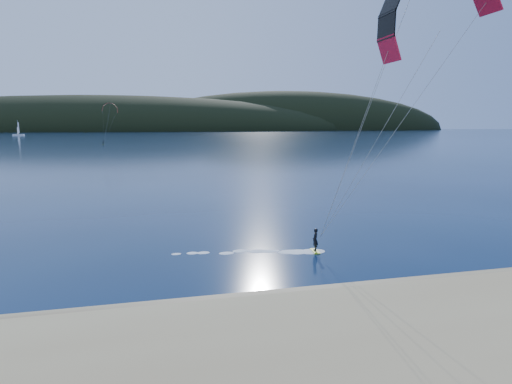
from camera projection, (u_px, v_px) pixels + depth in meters
ground at (229, 349)px, 18.33m from camera, size 1800.00×1800.00×0.00m
wet_sand at (214, 305)px, 22.64m from camera, size 220.00×2.50×0.10m
headland at (149, 131)px, 733.71m from camera, size 1200.00×310.00×140.00m
kitesurfer_near at (433, 40)px, 26.94m from camera, size 20.79×7.90×18.44m
kitesurfer_far at (110, 111)px, 203.53m from camera, size 8.45×8.31×17.90m
sailboat at (18, 135)px, 381.75m from camera, size 9.31×6.05×13.35m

